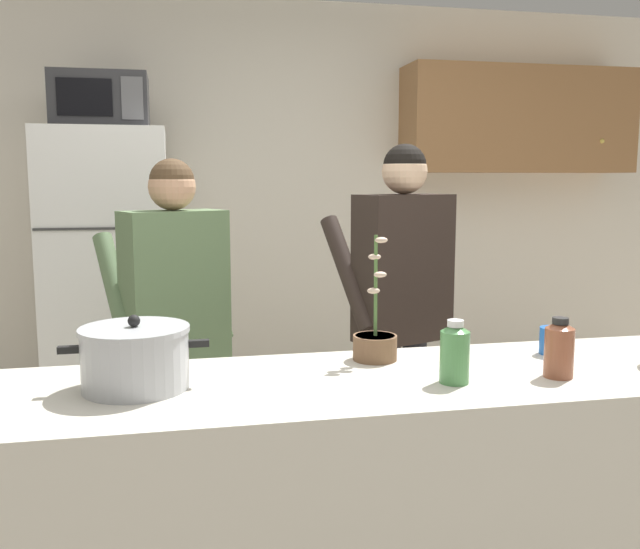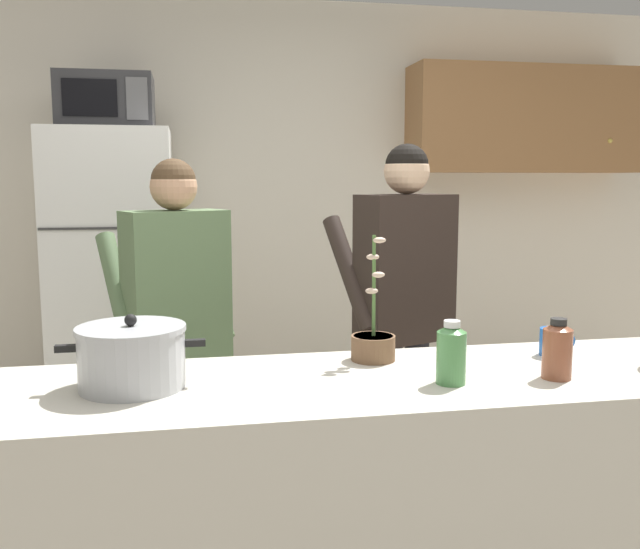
# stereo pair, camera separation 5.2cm
# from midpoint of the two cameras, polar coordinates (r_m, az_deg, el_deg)

# --- Properties ---
(back_wall_unit) EXTENTS (6.00, 0.48, 2.60)m
(back_wall_unit) POSITION_cam_midpoint_polar(r_m,az_deg,el_deg) (4.33, -0.83, 6.00)
(back_wall_unit) COLOR silver
(back_wall_unit) RESTS_ON ground
(kitchen_island) EXTENTS (2.54, 0.68, 0.92)m
(kitchen_island) POSITION_cam_midpoint_polar(r_m,az_deg,el_deg) (2.32, 3.38, -19.56)
(kitchen_island) COLOR beige
(kitchen_island) RESTS_ON ground
(refrigerator) EXTENTS (0.64, 0.68, 1.79)m
(refrigerator) POSITION_cam_midpoint_polar(r_m,az_deg,el_deg) (3.92, -16.26, -1.74)
(refrigerator) COLOR white
(refrigerator) RESTS_ON ground
(microwave) EXTENTS (0.48, 0.37, 0.28)m
(microwave) POSITION_cam_midpoint_polar(r_m,az_deg,el_deg) (3.86, -16.90, 13.53)
(microwave) COLOR #2D2D30
(microwave) RESTS_ON refrigerator
(person_near_pot) EXTENTS (0.59, 0.55, 1.61)m
(person_near_pot) POSITION_cam_midpoint_polar(r_m,az_deg,el_deg) (2.90, -11.33, -2.73)
(person_near_pot) COLOR black
(person_near_pot) RESTS_ON ground
(person_by_sink) EXTENTS (0.61, 0.54, 1.68)m
(person_by_sink) POSITION_cam_midpoint_polar(r_m,az_deg,el_deg) (3.07, 7.43, -1.09)
(person_by_sink) COLOR black
(person_by_sink) RESTS_ON ground
(cooking_pot) EXTENTS (0.43, 0.32, 0.22)m
(cooking_pot) POSITION_cam_midpoint_polar(r_m,az_deg,el_deg) (2.10, -14.63, -6.60)
(cooking_pot) COLOR #ADAFB5
(cooking_pot) RESTS_ON kitchen_island
(coffee_mug) EXTENTS (0.13, 0.09, 0.10)m
(coffee_mug) POSITION_cam_midpoint_polar(r_m,az_deg,el_deg) (2.55, 19.35, -5.29)
(coffee_mug) COLOR #1E59B2
(coffee_mug) RESTS_ON kitchen_island
(bottle_mid_counter) EXTENTS (0.09, 0.09, 0.19)m
(bottle_mid_counter) POSITION_cam_midpoint_polar(r_m,az_deg,el_deg) (2.25, 19.71, -5.86)
(bottle_mid_counter) COLOR brown
(bottle_mid_counter) RESTS_ON kitchen_island
(bottle_far_corner) EXTENTS (0.09, 0.09, 0.19)m
(bottle_far_corner) POSITION_cam_midpoint_polar(r_m,az_deg,el_deg) (2.11, 11.53, -6.39)
(bottle_far_corner) COLOR #4C8C4C
(bottle_far_corner) RESTS_ON kitchen_island
(potted_orchid) EXTENTS (0.15, 0.15, 0.43)m
(potted_orchid) POSITION_cam_midpoint_polar(r_m,az_deg,el_deg) (2.35, 5.08, -5.58)
(potted_orchid) COLOR brown
(potted_orchid) RESTS_ON kitchen_island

